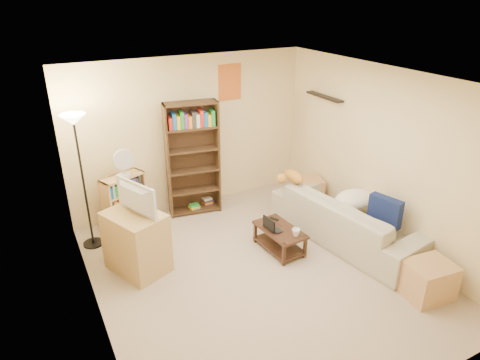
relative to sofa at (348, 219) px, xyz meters
The scene contains 19 objects.
room 2.01m from the sofa, behind, with size 4.50×4.54×2.52m.
sofa is the anchor object (origin of this frame).
navy_pillow 0.61m from the sofa, 68.75° to the right, with size 0.45×0.14×0.41m, color #121E52.
cream_blanket 0.30m from the sofa, 27.16° to the left, with size 0.63×0.45×0.27m, color white.
tabby_cat 1.05m from the sofa, 117.33° to the left, with size 0.55×0.26×0.19m.
coffee_table 1.06m from the sofa, 167.28° to the left, with size 0.49×0.81×0.35m.
laptop 1.11m from the sofa, 165.92° to the left, with size 0.24×0.32×0.02m, color black.
laptop_screen 1.22m from the sofa, 167.58° to the left, with size 0.01×0.26×0.17m, color white.
mug 0.94m from the sofa, behind, with size 0.12×0.12×0.10m, color white.
tv_remote 1.08m from the sofa, 152.62° to the left, with size 0.04×0.14×0.02m, color black.
tv_stand 3.01m from the sofa, 166.12° to the left, with size 0.55×0.77×0.82m, color tan.
television 3.08m from the sofa, 166.12° to the left, with size 0.37×0.71×0.42m, color black.
tall_bookshelf 2.56m from the sofa, 131.50° to the left, with size 0.87×0.41×1.85m.
short_bookshelf 3.37m from the sofa, 145.47° to the left, with size 0.72×0.50×0.85m.
desk_fan 3.39m from the sofa, 145.63° to the left, with size 0.30×0.17×0.43m.
floor_lamp 3.91m from the sofa, 154.30° to the left, with size 0.33×0.33×1.95m.
side_table 1.20m from the sofa, 81.84° to the left, with size 0.42×0.42×0.48m, color tan.
end_cabinet 1.45m from the sofa, 89.36° to the right, with size 0.54×0.45×0.45m, color tan.
book_stacks 2.42m from the sofa, 129.09° to the left, with size 0.44×0.19×0.18m.
Camera 1 is at (-2.38, -4.00, 3.43)m, focal length 32.00 mm.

